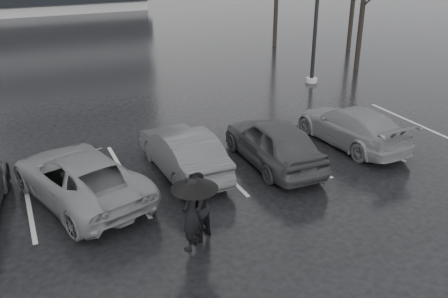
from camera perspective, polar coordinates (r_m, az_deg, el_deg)
name	(u,v)px	position (r m, az deg, el deg)	size (l,w,h in m)	color
ground	(229,201)	(13.66, 0.55, -5.99)	(160.00, 160.00, 0.00)	black
car_main	(274,142)	(15.56, 5.68, 0.79)	(1.74, 4.32, 1.47)	black
car_west_a	(183,151)	(14.99, -4.69, -0.28)	(1.46, 4.20, 1.38)	#2B2B2E
car_west_b	(79,177)	(14.01, -16.21, -3.04)	(2.27, 4.91, 1.37)	#545457
car_east	(351,126)	(17.55, 14.35, 2.57)	(1.83, 4.51, 1.31)	#545457
pedestrian_left	(191,214)	(11.38, -3.81, -7.43)	(0.65, 0.43, 1.78)	black
pedestrian_right	(196,207)	(11.70, -3.23, -6.63)	(0.84, 0.65, 1.72)	black
umbrella	(194,183)	(11.03, -3.41, -3.93)	(1.07, 1.07, 1.82)	black
stall_stripes	(172,170)	(15.47, -6.02, -2.36)	(19.72, 5.00, 0.00)	#B8B8BB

